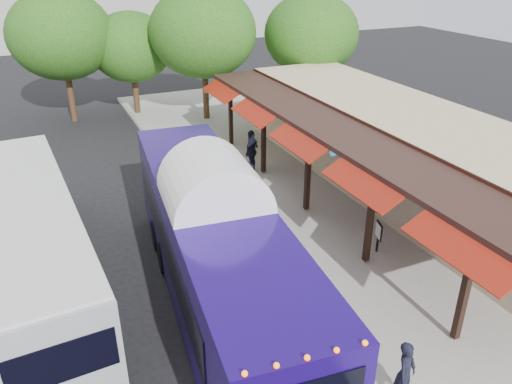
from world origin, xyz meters
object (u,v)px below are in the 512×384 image
ped_b (244,198)px  ped_d (246,183)px  ped_a (405,373)px  sign_board (379,232)px  coach_bus (216,248)px  ped_c (252,151)px  city_bus (33,241)px

ped_b → ped_d: size_ratio=0.84×
ped_a → sign_board: 6.31m
ped_a → ped_d: ped_d is taller
coach_bus → ped_c: coach_bus is taller
ped_a → ped_b: ped_a is taller
coach_bus → ped_d: bearing=65.6°
ped_a → ped_b: (0.17, 9.59, -0.05)m
city_bus → ped_a: (7.24, -8.12, -0.73)m
ped_c → ped_d: ped_c is taller
ped_a → sign_board: (3.30, 5.37, -0.07)m
coach_bus → ped_c: 9.91m
coach_bus → ped_d: (3.29, 5.65, -1.03)m
ped_c → ped_b: bearing=20.4°
ped_c → ped_d: (-1.56, -2.93, -0.07)m
ped_d → coach_bus: bearing=66.5°
ped_a → coach_bus: bearing=90.2°
sign_board → ped_c: bearing=114.2°
city_bus → ped_c: 10.87m
ped_b → ped_c: bearing=-130.3°
ped_b → sign_board: (3.12, -4.21, -0.02)m
city_bus → ped_d: city_bus is taller
ped_b → sign_board: 5.25m
ped_d → sign_board: size_ratio=1.67×
coach_bus → city_bus: 5.63m
coach_bus → city_bus: (-4.59, 3.23, -0.40)m
city_bus → ped_b: size_ratio=7.50×
coach_bus → ped_c: (4.85, 8.59, -0.96)m
ped_b → ped_a: bearing=76.1°
ped_d → sign_board: 5.82m
coach_bus → ped_b: 5.61m
ped_a → sign_board: bearing=30.2°
ped_c → coach_bus: bearing=18.5°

